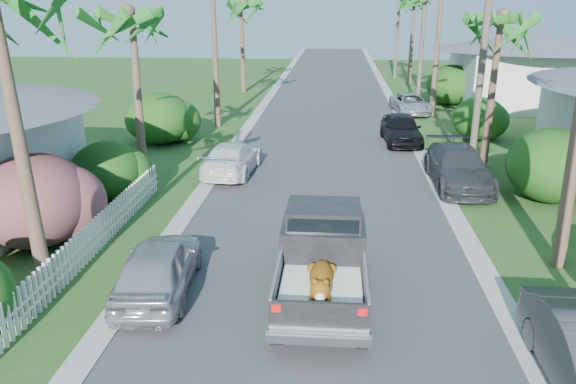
# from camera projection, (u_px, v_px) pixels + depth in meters

# --- Properties ---
(road) EXTENTS (8.00, 100.00, 0.02)m
(road) POSITION_uv_depth(u_px,v_px,m) (328.00, 117.00, 33.24)
(road) COLOR #38383A
(road) RESTS_ON ground
(curb_left) EXTENTS (0.60, 100.00, 0.06)m
(curb_left) POSITION_uv_depth(u_px,v_px,m) (256.00, 116.00, 33.57)
(curb_left) COLOR #A5A39E
(curb_left) RESTS_ON ground
(curb_right) EXTENTS (0.60, 100.00, 0.06)m
(curb_right) POSITION_uv_depth(u_px,v_px,m) (401.00, 118.00, 32.89)
(curb_right) COLOR #A5A39E
(curb_right) RESTS_ON ground
(pickup_truck) EXTENTS (1.98, 5.12, 2.06)m
(pickup_truck) POSITION_uv_depth(u_px,v_px,m) (323.00, 251.00, 13.06)
(pickup_truck) COLOR black
(pickup_truck) RESTS_ON ground
(parked_car_rm) EXTENTS (2.02, 4.89, 1.41)m
(parked_car_rm) POSITION_uv_depth(u_px,v_px,m) (458.00, 168.00, 20.70)
(parked_car_rm) COLOR #333538
(parked_car_rm) RESTS_ON ground
(parked_car_rf) EXTENTS (1.89, 4.23, 1.41)m
(parked_car_rf) POSITION_uv_depth(u_px,v_px,m) (401.00, 129.00, 26.92)
(parked_car_rf) COLOR black
(parked_car_rf) RESTS_ON ground
(parked_car_rd) EXTENTS (2.39, 4.37, 1.16)m
(parked_car_rd) POSITION_uv_depth(u_px,v_px,m) (411.00, 104.00, 34.24)
(parked_car_rd) COLOR #B2B5BA
(parked_car_rd) RESTS_ON ground
(parked_car_ln) EXTENTS (1.89, 4.04, 1.34)m
(parked_car_ln) POSITION_uv_depth(u_px,v_px,m) (158.00, 268.00, 13.02)
(parked_car_ln) COLOR #A6A8AD
(parked_car_ln) RESTS_ON ground
(parked_car_lf) EXTENTS (2.06, 4.46, 1.26)m
(parked_car_lf) POSITION_uv_depth(u_px,v_px,m) (232.00, 159.00, 22.17)
(parked_car_lf) COLOR white
(parked_car_lf) RESTS_ON ground
(palm_l_b) EXTENTS (4.40, 4.40, 7.40)m
(palm_l_b) POSITION_uv_depth(u_px,v_px,m) (131.00, 13.00, 19.53)
(palm_l_b) COLOR brown
(palm_l_b) RESTS_ON ground
(palm_l_d) EXTENTS (4.40, 4.40, 7.70)m
(palm_l_d) POSITION_uv_depth(u_px,v_px,m) (241.00, 2.00, 40.16)
(palm_l_d) COLOR brown
(palm_l_d) RESTS_ON ground
(palm_r_b) EXTENTS (4.40, 4.40, 7.20)m
(palm_r_b) POSITION_uv_depth(u_px,v_px,m) (501.00, 17.00, 21.36)
(palm_r_b) COLOR brown
(palm_r_b) RESTS_ON ground
(shrub_l_b) EXTENTS (3.00, 3.30, 2.60)m
(shrub_l_b) POSITION_uv_depth(u_px,v_px,m) (36.00, 201.00, 15.52)
(shrub_l_b) COLOR #B2195E
(shrub_l_b) RESTS_ON ground
(shrub_l_c) EXTENTS (2.40, 2.64, 2.00)m
(shrub_l_c) POSITION_uv_depth(u_px,v_px,m) (107.00, 170.00, 19.36)
(shrub_l_c) COLOR #183F12
(shrub_l_c) RESTS_ON ground
(shrub_l_d) EXTENTS (3.20, 3.52, 2.40)m
(shrub_l_d) POSITION_uv_depth(u_px,v_px,m) (159.00, 118.00, 26.88)
(shrub_l_d) COLOR #183F12
(shrub_l_d) RESTS_ON ground
(shrub_r_b) EXTENTS (3.00, 3.30, 2.50)m
(shrub_r_b) POSITION_uv_depth(u_px,v_px,m) (552.00, 165.00, 19.02)
(shrub_r_b) COLOR #183F12
(shrub_r_b) RESTS_ON ground
(shrub_r_c) EXTENTS (2.60, 2.86, 2.10)m
(shrub_r_c) POSITION_uv_depth(u_px,v_px,m) (479.00, 119.00, 27.59)
(shrub_r_c) COLOR #183F12
(shrub_r_c) RESTS_ON ground
(shrub_r_d) EXTENTS (3.20, 3.52, 2.60)m
(shrub_r_d) POSITION_uv_depth(u_px,v_px,m) (451.00, 85.00, 36.90)
(shrub_r_d) COLOR #183F12
(shrub_r_d) RESTS_ON ground
(picket_fence) EXTENTS (0.10, 11.00, 1.00)m
(picket_fence) POSITION_uv_depth(u_px,v_px,m) (95.00, 237.00, 15.16)
(picket_fence) COLOR white
(picket_fence) RESTS_ON ground
(house_right_far) EXTENTS (9.00, 8.00, 4.60)m
(house_right_far) POSITION_uv_depth(u_px,v_px,m) (531.00, 73.00, 36.24)
(house_right_far) COLOR silver
(house_right_far) RESTS_ON ground
(utility_pole_b) EXTENTS (1.60, 0.26, 9.00)m
(utility_pole_b) POSITION_uv_depth(u_px,v_px,m) (483.00, 58.00, 19.99)
(utility_pole_b) COLOR brown
(utility_pole_b) RESTS_ON ground
(utility_pole_c) EXTENTS (1.60, 0.26, 9.00)m
(utility_pole_c) POSITION_uv_depth(u_px,v_px,m) (423.00, 34.00, 34.14)
(utility_pole_c) COLOR brown
(utility_pole_c) RESTS_ON ground
(utility_pole_d) EXTENTS (1.60, 0.26, 9.00)m
(utility_pole_d) POSITION_uv_depth(u_px,v_px,m) (398.00, 25.00, 48.29)
(utility_pole_d) COLOR brown
(utility_pole_d) RESTS_ON ground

